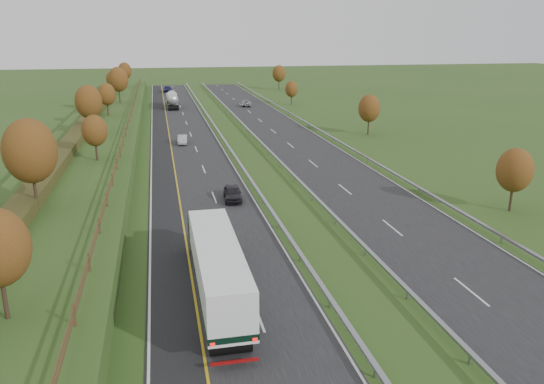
{
  "coord_description": "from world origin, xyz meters",
  "views": [
    {
      "loc": [
        -3.82,
        -16.5,
        16.0
      ],
      "look_at": [
        5.88,
        28.57,
        2.2
      ],
      "focal_mm": 35.0,
      "sensor_mm": 36.0,
      "label": 1
    }
  ],
  "objects_px": {
    "road_tanker": "(172,99)",
    "car_oncoming": "(246,103)",
    "box_lorry": "(216,264)",
    "car_silver_mid": "(182,139)",
    "car_small_far": "(168,89)",
    "car_dark_near": "(233,193)"
  },
  "relations": [
    {
      "from": "road_tanker",
      "to": "car_oncoming",
      "type": "height_order",
      "value": "road_tanker"
    },
    {
      "from": "box_lorry",
      "to": "car_silver_mid",
      "type": "relative_size",
      "value": 4.12
    },
    {
      "from": "car_silver_mid",
      "to": "car_oncoming",
      "type": "distance_m",
      "value": 44.11
    },
    {
      "from": "road_tanker",
      "to": "car_oncoming",
      "type": "distance_m",
      "value": 16.65
    },
    {
      "from": "car_silver_mid",
      "to": "car_oncoming",
      "type": "xyz_separation_m",
      "value": [
        16.53,
        40.89,
        0.02
      ]
    },
    {
      "from": "car_oncoming",
      "to": "car_small_far",
      "type": "bearing_deg",
      "value": -56.94
    },
    {
      "from": "road_tanker",
      "to": "car_dark_near",
      "type": "distance_m",
      "value": 71.96
    },
    {
      "from": "box_lorry",
      "to": "road_tanker",
      "type": "bearing_deg",
      "value": 89.77
    },
    {
      "from": "car_dark_near",
      "to": "car_silver_mid",
      "type": "xyz_separation_m",
      "value": [
        -3.42,
        29.67,
        -0.08
      ]
    },
    {
      "from": "road_tanker",
      "to": "box_lorry",
      "type": "bearing_deg",
      "value": -90.23
    },
    {
      "from": "box_lorry",
      "to": "car_dark_near",
      "type": "xyz_separation_m",
      "value": [
        3.83,
        20.04,
        -1.56
      ]
    },
    {
      "from": "box_lorry",
      "to": "car_oncoming",
      "type": "distance_m",
      "value": 92.2
    },
    {
      "from": "box_lorry",
      "to": "car_oncoming",
      "type": "height_order",
      "value": "box_lorry"
    },
    {
      "from": "road_tanker",
      "to": "car_dark_near",
      "type": "relative_size",
      "value": 2.63
    },
    {
      "from": "box_lorry",
      "to": "car_small_far",
      "type": "relative_size",
      "value": 2.95
    },
    {
      "from": "car_silver_mid",
      "to": "car_small_far",
      "type": "xyz_separation_m",
      "value": [
        -0.29,
        75.66,
        0.15
      ]
    },
    {
      "from": "road_tanker",
      "to": "car_small_far",
      "type": "distance_m",
      "value": 33.49
    },
    {
      "from": "box_lorry",
      "to": "car_silver_mid",
      "type": "distance_m",
      "value": 49.75
    },
    {
      "from": "road_tanker",
      "to": "car_oncoming",
      "type": "xyz_separation_m",
      "value": [
        16.56,
        -1.3,
        -1.15
      ]
    },
    {
      "from": "road_tanker",
      "to": "car_silver_mid",
      "type": "distance_m",
      "value": 42.21
    },
    {
      "from": "car_oncoming",
      "to": "car_silver_mid",
      "type": "bearing_deg",
      "value": 75.23
    },
    {
      "from": "car_silver_mid",
      "to": "car_small_far",
      "type": "bearing_deg",
      "value": 93.7
    }
  ]
}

